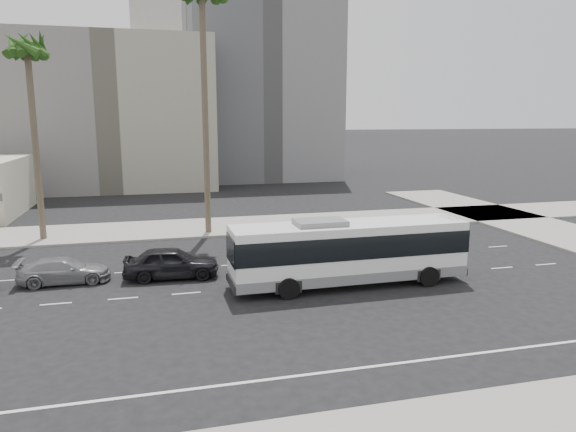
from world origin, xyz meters
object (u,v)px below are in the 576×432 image
object	(u,v)px
city_bus	(349,250)
car_b	(64,271)
palm_mid	(27,52)
car_a	(171,263)

from	to	relation	value
city_bus	car_b	world-z (taller)	city_bus
palm_mid	car_a	bearing A→B (deg)	-53.06
city_bus	car_a	distance (m)	9.58
palm_mid	city_bus	bearing A→B (deg)	-40.44
car_a	car_b	distance (m)	5.53
city_bus	palm_mid	distance (m)	25.35
city_bus	palm_mid	xyz separation A→B (m)	(-17.37, 14.80, 11.03)
car_b	palm_mid	bearing A→B (deg)	14.65
car_a	palm_mid	size ratio (longest dim) A/B	0.35
car_b	palm_mid	distance (m)	16.58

